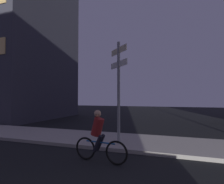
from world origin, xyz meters
name	(u,v)px	position (x,y,z in m)	size (l,w,h in m)	color
sidewalk_kerb	(149,143)	(0.00, 6.91, 0.07)	(40.00, 2.81, 0.14)	#9E9991
signpost	(119,84)	(-1.10, 6.12, 2.55)	(0.96, 0.96, 4.14)	gray
cyclist	(99,138)	(-1.24, 4.42, 0.75)	(1.82, 0.37, 1.61)	black
building_left_block	(20,13)	(-13.61, 13.07, 10.64)	(8.23, 9.21, 21.29)	#383842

